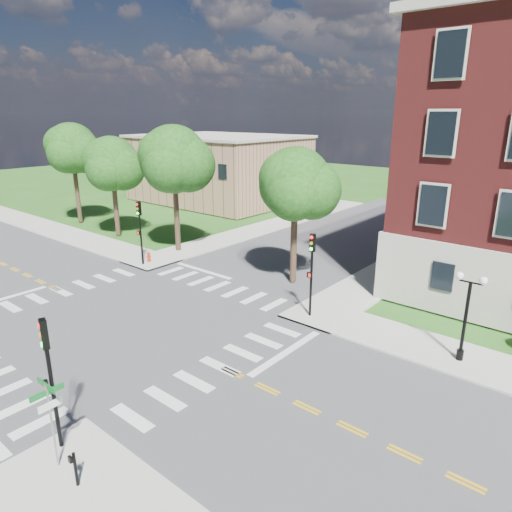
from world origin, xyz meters
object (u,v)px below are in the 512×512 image
Objects in this scene: traffic_signal_ne at (312,264)px; twin_lamp_west at (466,312)px; traffic_signal_nw at (140,225)px; street_sign_pole at (50,408)px; traffic_signal_se at (49,368)px; push_button_post at (75,468)px; fire_hydrant at (149,257)px.

traffic_signal_ne reaches higher than twin_lamp_west.
traffic_signal_nw reaches higher than street_sign_pole.
traffic_signal_se is at bearing 147.72° from street_sign_pole.
push_button_post is (2.07, -0.57, -2.39)m from traffic_signal_se.
traffic_signal_se is 1.55× the size of street_sign_pole.
traffic_signal_se is 1.29m from street_sign_pole.
fire_hydrant is at bearing 134.08° from traffic_signal_se.
traffic_signal_se is 20.81m from fire_hydrant.
twin_lamp_west is (22.98, 0.81, -0.66)m from traffic_signal_nw.
traffic_signal_nw is 23.00m from twin_lamp_west.
fire_hydrant is (-23.16, -0.08, -2.06)m from twin_lamp_west.
push_button_post is (1.27, -0.06, -1.51)m from street_sign_pole.
traffic_signal_se reaches higher than street_sign_pole.
traffic_signal_se is 1.00× the size of traffic_signal_nw.
traffic_signal_se is 6.40× the size of fire_hydrant.
traffic_signal_nw is at bearing 135.72° from street_sign_pole.
traffic_signal_se is 17.32m from twin_lamp_west.
traffic_signal_nw reaches higher than push_button_post.
push_button_post is at bearing -42.08° from traffic_signal_nw.
traffic_signal_ne is at bearing 1.58° from traffic_signal_nw.
twin_lamp_west reaches higher than push_button_post.
traffic_signal_se and traffic_signal_nw have the same top height.
traffic_signal_se and traffic_signal_ne have the same top height.
fire_hydrant is (-14.35, 14.82, -2.72)m from traffic_signal_se.
fire_hydrant is at bearing 103.95° from traffic_signal_nw.
street_sign_pole is at bearing -117.47° from twin_lamp_west.
street_sign_pole is at bearing -44.28° from traffic_signal_nw.
street_sign_pole is (14.97, -14.60, -0.88)m from traffic_signal_nw.
traffic_signal_ne is (0.72, 14.50, 0.00)m from traffic_signal_se.
twin_lamp_west reaches higher than street_sign_pole.
street_sign_pole reaches higher than push_button_post.
traffic_signal_ne is 15.32m from fire_hydrant.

